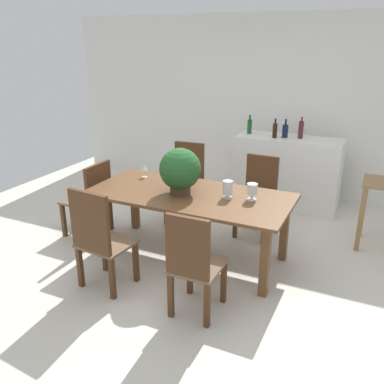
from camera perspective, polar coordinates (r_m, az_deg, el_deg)
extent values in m
plane|color=silver|center=(4.50, -0.84, -9.36)|extent=(7.04, 7.04, 0.00)
cube|color=white|center=(6.41, 9.59, 11.71)|extent=(6.40, 0.10, 2.60)
cube|color=brown|center=(4.27, -0.34, -0.41)|extent=(2.10, 0.98, 0.03)
cube|color=brown|center=(4.58, -12.97, -4.42)|extent=(0.08, 0.08, 0.70)
cube|color=brown|center=(3.82, 10.05, -9.48)|extent=(0.08, 0.08, 0.70)
cube|color=brown|center=(5.14, -7.93, -1.34)|extent=(0.08, 0.08, 0.70)
cube|color=brown|center=(4.46, 12.66, -5.08)|extent=(0.08, 0.08, 0.70)
cube|color=#4C2D19|center=(5.42, -14.50, -2.22)|extent=(0.04, 0.04, 0.42)
cube|color=#4C2D19|center=(5.15, -17.33, -3.72)|extent=(0.04, 0.04, 0.42)
cube|color=#4C2D19|center=(5.19, -11.23, -2.97)|extent=(0.04, 0.04, 0.42)
cube|color=#4C2D19|center=(4.91, -14.01, -4.60)|extent=(0.04, 0.04, 0.42)
cube|color=brown|center=(5.08, -14.48, -1.05)|extent=(0.47, 0.48, 0.03)
cube|color=#4C2D19|center=(4.87, -12.84, 1.19)|extent=(0.05, 0.44, 0.46)
cube|color=#4C2D19|center=(4.92, 6.01, -4.04)|extent=(0.05, 0.05, 0.42)
cube|color=#4C2D19|center=(4.81, 9.88, -4.79)|extent=(0.05, 0.05, 0.42)
cube|color=#4C2D19|center=(5.22, 7.47, -2.60)|extent=(0.05, 0.05, 0.42)
cube|color=#4C2D19|center=(5.13, 11.13, -3.27)|extent=(0.05, 0.05, 0.42)
cube|color=brown|center=(4.93, 8.76, -1.29)|extent=(0.44, 0.45, 0.03)
cube|color=#4C2D19|center=(5.02, 9.65, 2.23)|extent=(0.39, 0.05, 0.50)
cube|color=#4C2D19|center=(4.08, -7.77, -9.56)|extent=(0.05, 0.05, 0.42)
cube|color=#4C2D19|center=(4.31, -11.97, -8.09)|extent=(0.05, 0.05, 0.42)
cube|color=#4C2D19|center=(3.85, -10.97, -11.66)|extent=(0.05, 0.05, 0.42)
cube|color=#4C2D19|center=(4.10, -15.22, -9.95)|extent=(0.05, 0.05, 0.42)
cube|color=brown|center=(3.97, -11.72, -6.99)|extent=(0.51, 0.46, 0.03)
cube|color=#4C2D19|center=(3.73, -13.97, -4.07)|extent=(0.44, 0.08, 0.56)
cube|color=#4C2D19|center=(5.25, -3.61, -2.33)|extent=(0.05, 0.05, 0.42)
cube|color=#4C2D19|center=(5.12, -0.01, -2.89)|extent=(0.05, 0.05, 0.42)
cube|color=#4C2D19|center=(5.55, -2.11, -1.04)|extent=(0.05, 0.05, 0.42)
cube|color=#4C2D19|center=(5.42, 1.33, -1.54)|extent=(0.05, 0.05, 0.42)
cube|color=brown|center=(5.25, -1.11, 0.32)|extent=(0.46, 0.45, 0.03)
cube|color=#4C2D19|center=(5.33, -0.35, 3.93)|extent=(0.40, 0.07, 0.56)
cube|color=#4C2D19|center=(3.76, 4.40, -12.24)|extent=(0.04, 0.04, 0.42)
cube|color=#4C2D19|center=(3.86, -0.29, -11.17)|extent=(0.04, 0.04, 0.42)
cube|color=#4C2D19|center=(3.46, 2.09, -15.36)|extent=(0.04, 0.04, 0.42)
cube|color=#4C2D19|center=(3.58, -2.95, -14.05)|extent=(0.04, 0.04, 0.42)
cube|color=brown|center=(3.54, 0.84, -10.15)|extent=(0.41, 0.46, 0.03)
cube|color=#4C2D19|center=(3.24, -0.64, -7.68)|extent=(0.37, 0.04, 0.52)
cylinder|color=#4C3828|center=(4.25, -1.63, 0.48)|extent=(0.21, 0.21, 0.10)
sphere|color=#235628|center=(4.19, -1.66, 3.21)|extent=(0.43, 0.43, 0.43)
sphere|color=silver|center=(4.23, -4.16, 3.89)|extent=(0.04, 0.04, 0.04)
sphere|color=silver|center=(4.10, 0.67, 3.29)|extent=(0.05, 0.05, 0.05)
sphere|color=silver|center=(4.34, -2.92, 4.52)|extent=(0.04, 0.04, 0.04)
sphere|color=silver|center=(4.21, 0.42, 4.70)|extent=(0.04, 0.04, 0.04)
cylinder|color=silver|center=(4.57, -0.20, 1.29)|extent=(0.07, 0.07, 0.01)
cylinder|color=silver|center=(4.56, -0.20, 1.67)|extent=(0.03, 0.03, 0.05)
cylinder|color=silver|center=(4.52, -0.20, 2.89)|extent=(0.09, 0.09, 0.15)
cylinder|color=silver|center=(4.16, 4.92, -0.75)|extent=(0.09, 0.09, 0.01)
cylinder|color=silver|center=(4.15, 4.93, -0.47)|extent=(0.02, 0.02, 0.03)
cylinder|color=silver|center=(4.12, 4.96, 0.63)|extent=(0.10, 0.10, 0.14)
cylinder|color=silver|center=(4.13, 8.25, -1.01)|extent=(0.09, 0.09, 0.01)
cylinder|color=silver|center=(4.12, 8.27, -0.59)|extent=(0.03, 0.03, 0.05)
cylinder|color=silver|center=(4.09, 8.33, 0.45)|extent=(0.11, 0.11, 0.11)
cylinder|color=silver|center=(4.80, -6.54, 2.09)|extent=(0.06, 0.06, 0.00)
cylinder|color=silver|center=(4.79, -6.56, 2.54)|extent=(0.01, 0.01, 0.07)
cone|color=silver|center=(4.77, -6.59, 3.36)|extent=(0.07, 0.07, 0.07)
cube|color=white|center=(5.90, 13.01, 2.65)|extent=(1.41, 0.53, 0.98)
cylinder|color=black|center=(5.70, 11.38, 8.30)|extent=(0.06, 0.06, 0.19)
cylinder|color=black|center=(5.67, 11.48, 9.59)|extent=(0.02, 0.02, 0.07)
cylinder|color=#511E28|center=(5.74, 14.82, 8.30)|extent=(0.07, 0.07, 0.23)
cylinder|color=#511E28|center=(5.71, 14.96, 9.72)|extent=(0.02, 0.02, 0.06)
cylinder|color=#194C1E|center=(5.91, 7.96, 8.94)|extent=(0.06, 0.06, 0.20)
cylinder|color=#194C1E|center=(5.89, 8.02, 10.18)|extent=(0.03, 0.03, 0.07)
cylinder|color=#0F1E38|center=(5.76, 12.75, 8.21)|extent=(0.08, 0.08, 0.17)
cylinder|color=#0F1E38|center=(5.73, 12.85, 9.43)|extent=(0.03, 0.03, 0.08)
cube|color=olive|center=(4.89, 22.29, -3.55)|extent=(0.05, 0.05, 0.75)
cube|color=olive|center=(5.26, 22.61, -1.94)|extent=(0.05, 0.05, 0.75)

